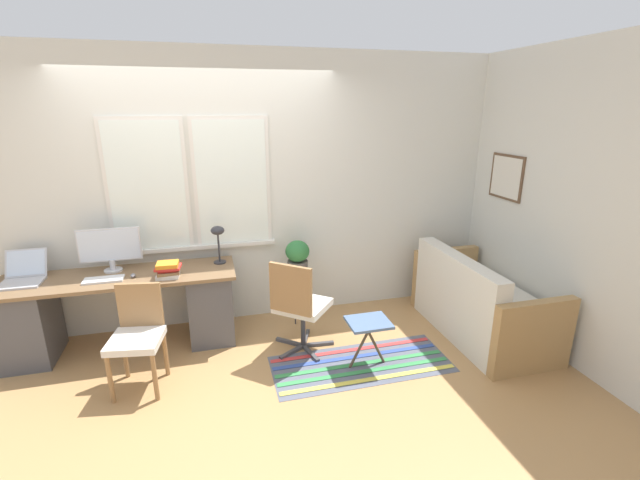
{
  "coord_description": "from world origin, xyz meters",
  "views": [
    {
      "loc": [
        -0.0,
        -3.6,
        2.16
      ],
      "look_at": [
        0.99,
        0.15,
        0.95
      ],
      "focal_mm": 24.0,
      "sensor_mm": 36.0,
      "label": 1
    }
  ],
  "objects_px": {
    "monitor": "(110,248)",
    "desk_chair_wooden": "(138,334)",
    "desk_lamp": "(218,235)",
    "laptop": "(23,276)",
    "couch_loveseat": "(478,306)",
    "folding_stool": "(369,326)",
    "plant_stand": "(298,277)",
    "keyboard": "(104,280)",
    "office_chair_swivel": "(299,305)",
    "book_stack": "(168,270)",
    "mouse": "(133,275)",
    "potted_plant": "(298,255)"
  },
  "relations": [
    {
      "from": "mouse",
      "to": "plant_stand",
      "type": "relative_size",
      "value": 0.12
    },
    {
      "from": "couch_loveseat",
      "to": "plant_stand",
      "type": "bearing_deg",
      "value": 66.42
    },
    {
      "from": "laptop",
      "to": "keyboard",
      "type": "height_order",
      "value": "laptop"
    },
    {
      "from": "desk_lamp",
      "to": "laptop",
      "type": "bearing_deg",
      "value": -178.36
    },
    {
      "from": "plant_stand",
      "to": "potted_plant",
      "type": "bearing_deg",
      "value": -26.57
    },
    {
      "from": "laptop",
      "to": "couch_loveseat",
      "type": "distance_m",
      "value": 4.17
    },
    {
      "from": "office_chair_swivel",
      "to": "folding_stool",
      "type": "bearing_deg",
      "value": -175.52
    },
    {
      "from": "book_stack",
      "to": "couch_loveseat",
      "type": "relative_size",
      "value": 0.15
    },
    {
      "from": "folding_stool",
      "to": "office_chair_swivel",
      "type": "bearing_deg",
      "value": 144.55
    },
    {
      "from": "folding_stool",
      "to": "mouse",
      "type": "bearing_deg",
      "value": 157.93
    },
    {
      "from": "keyboard",
      "to": "office_chair_swivel",
      "type": "distance_m",
      "value": 1.72
    },
    {
      "from": "mouse",
      "to": "desk_lamp",
      "type": "height_order",
      "value": "desk_lamp"
    },
    {
      "from": "desk_chair_wooden",
      "to": "office_chair_swivel",
      "type": "xyz_separation_m",
      "value": [
        1.33,
        0.15,
        0.02
      ]
    },
    {
      "from": "keyboard",
      "to": "office_chair_swivel",
      "type": "relative_size",
      "value": 0.36
    },
    {
      "from": "plant_stand",
      "to": "desk_chair_wooden",
      "type": "bearing_deg",
      "value": -152.52
    },
    {
      "from": "desk_lamp",
      "to": "desk_chair_wooden",
      "type": "height_order",
      "value": "desk_lamp"
    },
    {
      "from": "keyboard",
      "to": "mouse",
      "type": "distance_m",
      "value": 0.24
    },
    {
      "from": "plant_stand",
      "to": "folding_stool",
      "type": "xyz_separation_m",
      "value": [
        0.41,
        -0.98,
        -0.11
      ]
    },
    {
      "from": "desk_lamp",
      "to": "book_stack",
      "type": "height_order",
      "value": "desk_lamp"
    },
    {
      "from": "monitor",
      "to": "folding_stool",
      "type": "relative_size",
      "value": 1.23
    },
    {
      "from": "office_chair_swivel",
      "to": "couch_loveseat",
      "type": "relative_size",
      "value": 0.6
    },
    {
      "from": "keyboard",
      "to": "folding_stool",
      "type": "xyz_separation_m",
      "value": [
        2.17,
        -0.77,
        -0.35
      ]
    },
    {
      "from": "desk_lamp",
      "to": "plant_stand",
      "type": "height_order",
      "value": "desk_lamp"
    },
    {
      "from": "keyboard",
      "to": "folding_stool",
      "type": "distance_m",
      "value": 2.33
    },
    {
      "from": "desk_chair_wooden",
      "to": "office_chair_swivel",
      "type": "bearing_deg",
      "value": 15.8
    },
    {
      "from": "monitor",
      "to": "desk_chair_wooden",
      "type": "height_order",
      "value": "monitor"
    },
    {
      "from": "couch_loveseat",
      "to": "folding_stool",
      "type": "height_order",
      "value": "couch_loveseat"
    },
    {
      "from": "plant_stand",
      "to": "potted_plant",
      "type": "distance_m",
      "value": 0.24
    },
    {
      "from": "book_stack",
      "to": "desk_lamp",
      "type": "bearing_deg",
      "value": 29.84
    },
    {
      "from": "folding_stool",
      "to": "desk_lamp",
      "type": "bearing_deg",
      "value": 140.47
    },
    {
      "from": "mouse",
      "to": "potted_plant",
      "type": "height_order",
      "value": "potted_plant"
    },
    {
      "from": "desk_chair_wooden",
      "to": "office_chair_swivel",
      "type": "relative_size",
      "value": 0.92
    },
    {
      "from": "monitor",
      "to": "desk_chair_wooden",
      "type": "relative_size",
      "value": 0.64
    },
    {
      "from": "desk_chair_wooden",
      "to": "mouse",
      "type": "bearing_deg",
      "value": 107.07
    },
    {
      "from": "laptop",
      "to": "potted_plant",
      "type": "xyz_separation_m",
      "value": [
        2.43,
        0.05,
        -0.05
      ]
    },
    {
      "from": "book_stack",
      "to": "potted_plant",
      "type": "distance_m",
      "value": 1.25
    },
    {
      "from": "desk_lamp",
      "to": "couch_loveseat",
      "type": "relative_size",
      "value": 0.25
    },
    {
      "from": "potted_plant",
      "to": "monitor",
      "type": "bearing_deg",
      "value": 179.35
    },
    {
      "from": "monitor",
      "to": "couch_loveseat",
      "type": "height_order",
      "value": "monitor"
    },
    {
      "from": "monitor",
      "to": "folding_stool",
      "type": "xyz_separation_m",
      "value": [
        2.13,
        -1.0,
        -0.56
      ]
    },
    {
      "from": "book_stack",
      "to": "couch_loveseat",
      "type": "bearing_deg",
      "value": -8.98
    },
    {
      "from": "book_stack",
      "to": "plant_stand",
      "type": "xyz_separation_m",
      "value": [
        1.22,
        0.27,
        -0.3
      ]
    },
    {
      "from": "monitor",
      "to": "couch_loveseat",
      "type": "bearing_deg",
      "value": -12.38
    },
    {
      "from": "monitor",
      "to": "potted_plant",
      "type": "height_order",
      "value": "monitor"
    },
    {
      "from": "book_stack",
      "to": "desk_chair_wooden",
      "type": "xyz_separation_m",
      "value": [
        -0.23,
        -0.49,
        -0.33
      ]
    },
    {
      "from": "laptop",
      "to": "folding_stool",
      "type": "relative_size",
      "value": 0.86
    },
    {
      "from": "keyboard",
      "to": "mouse",
      "type": "bearing_deg",
      "value": 3.63
    },
    {
      "from": "book_stack",
      "to": "plant_stand",
      "type": "height_order",
      "value": "book_stack"
    },
    {
      "from": "couch_loveseat",
      "to": "folding_stool",
      "type": "relative_size",
      "value": 3.44
    },
    {
      "from": "folding_stool",
      "to": "plant_stand",
      "type": "bearing_deg",
      "value": 112.52
    }
  ]
}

